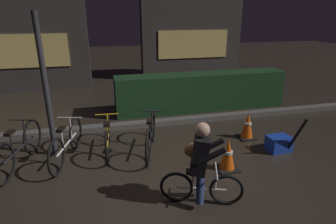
{
  "coord_description": "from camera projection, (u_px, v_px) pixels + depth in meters",
  "views": [
    {
      "loc": [
        -0.95,
        -3.98,
        2.58
      ],
      "look_at": [
        0.2,
        0.6,
        0.9
      ],
      "focal_mm": 29.64,
      "sensor_mm": 36.0,
      "label": 1
    }
  ],
  "objects": [
    {
      "name": "cyclist",
      "position": [
        200.0,
        164.0,
        3.82
      ],
      "size": [
        1.13,
        0.64,
        1.25
      ],
      "rotation": [
        0.0,
        0.0,
        -0.34
      ],
      "color": "black",
      "rests_on": "ground"
    },
    {
      "name": "ground_plane",
      "position": [
        165.0,
        174.0,
        4.72
      ],
      "size": [
        40.0,
        40.0,
        0.0
      ],
      "primitive_type": "plane",
      "color": "#2D261E"
    },
    {
      "name": "parked_bike_center_right",
      "position": [
        108.0,
        136.0,
        5.39
      ],
      "size": [
        0.46,
        1.52,
        0.7
      ],
      "rotation": [
        0.0,
        0.0,
        1.49
      ],
      "color": "black",
      "rests_on": "ground"
    },
    {
      "name": "storefront_right",
      "position": [
        192.0,
        27.0,
        11.25
      ],
      "size": [
        4.15,
        0.54,
        4.15
      ],
      "color": "#383330",
      "rests_on": "ground"
    },
    {
      "name": "street_post",
      "position": [
        46.0,
        89.0,
        4.94
      ],
      "size": [
        0.1,
        0.1,
        2.63
      ],
      "primitive_type": "cylinder",
      "color": "#2D2D33",
      "rests_on": "ground"
    },
    {
      "name": "hedge_row",
      "position": [
        201.0,
        91.0,
        7.79
      ],
      "size": [
        4.8,
        0.7,
        1.02
      ],
      "primitive_type": "cube",
      "color": "#19381C",
      "rests_on": "ground"
    },
    {
      "name": "parked_bike_center_left",
      "position": [
        67.0,
        143.0,
        5.06
      ],
      "size": [
        0.53,
        1.59,
        0.75
      ],
      "rotation": [
        0.0,
        0.0,
        1.31
      ],
      "color": "black",
      "rests_on": "ground"
    },
    {
      "name": "blue_crate",
      "position": [
        279.0,
        143.0,
        5.49
      ],
      "size": [
        0.46,
        0.34,
        0.3
      ],
      "primitive_type": "cube",
      "rotation": [
        0.0,
        0.0,
        0.06
      ],
      "color": "#193DB7",
      "rests_on": "ground"
    },
    {
      "name": "parked_bike_left_mid",
      "position": [
        19.0,
        148.0,
        4.84
      ],
      "size": [
        0.52,
        1.68,
        0.79
      ],
      "rotation": [
        0.0,
        0.0,
        1.33
      ],
      "color": "black",
      "rests_on": "ground"
    },
    {
      "name": "traffic_cone_far",
      "position": [
        248.0,
        126.0,
        6.0
      ],
      "size": [
        0.36,
        0.36,
        0.59
      ],
      "color": "black",
      "rests_on": "ground"
    },
    {
      "name": "traffic_cone_near",
      "position": [
        228.0,
        155.0,
        4.78
      ],
      "size": [
        0.36,
        0.36,
        0.58
      ],
      "color": "black",
      "rests_on": "ground"
    },
    {
      "name": "storefront_left",
      "position": [
        17.0,
        25.0,
        9.11
      ],
      "size": [
        4.44,
        0.54,
        4.48
      ],
      "color": "#383330",
      "rests_on": "ground"
    },
    {
      "name": "closed_umbrella",
      "position": [
        296.0,
        136.0,
        5.21
      ],
      "size": [
        0.14,
        0.36,
        0.81
      ],
      "primitive_type": "cylinder",
      "rotation": [
        0.0,
        0.38,
        4.97
      ],
      "color": "black",
      "rests_on": "ground"
    },
    {
      "name": "parked_bike_right_mid",
      "position": [
        151.0,
        135.0,
        5.37
      ],
      "size": [
        0.55,
        1.62,
        0.77
      ],
      "rotation": [
        0.0,
        0.0,
        1.29
      ],
      "color": "black",
      "rests_on": "ground"
    },
    {
      "name": "sidewalk_curb",
      "position": [
        144.0,
        124.0,
        6.71
      ],
      "size": [
        12.0,
        0.24,
        0.12
      ],
      "primitive_type": "cube",
      "color": "#56544F",
      "rests_on": "ground"
    }
  ]
}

